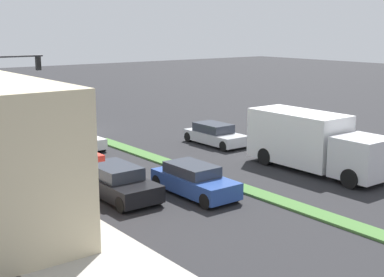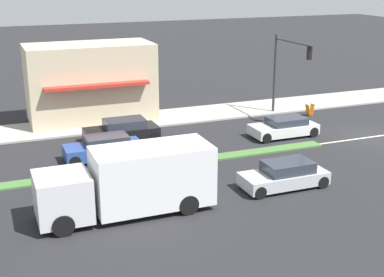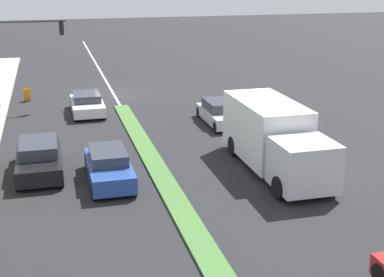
% 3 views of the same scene
% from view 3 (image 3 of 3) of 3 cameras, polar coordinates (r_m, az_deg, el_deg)
% --- Properties ---
extents(ground_plane, '(160.00, 160.00, 0.00)m').
position_cam_3_polar(ground_plane, '(21.72, -2.55, -5.37)').
color(ground_plane, '#232326').
extents(lane_marking_center, '(0.16, 60.00, 0.01)m').
position_cam_3_polar(lane_marking_center, '(38.73, -8.40, 4.78)').
color(lane_marking_center, beige).
rests_on(lane_marking_center, ground).
extents(traffic_signal_main, '(4.59, 0.34, 5.60)m').
position_cam_3_polar(traffic_signal_main, '(35.17, -18.20, 9.26)').
color(traffic_signal_main, '#333338').
rests_on(traffic_signal_main, sidewalk_right).
extents(warning_aframe_sign, '(0.45, 0.53, 0.84)m').
position_cam_3_polar(warning_aframe_sign, '(37.74, -17.16, 4.50)').
color(warning_aframe_sign, orange).
rests_on(warning_aframe_sign, ground).
extents(delivery_truck, '(2.44, 7.50, 2.87)m').
position_cam_3_polar(delivery_truck, '(23.68, 8.70, 0.19)').
color(delivery_truck, silver).
rests_on(delivery_truck, ground).
extents(van_white, '(1.90, 4.20, 1.22)m').
position_cam_3_polar(van_white, '(33.51, -11.12, 3.67)').
color(van_white, silver).
rests_on(van_white, ground).
extents(coupe_blue, '(1.74, 4.25, 1.34)m').
position_cam_3_polar(coupe_blue, '(22.51, -8.87, -2.96)').
color(coupe_blue, '#284793').
rests_on(coupe_blue, ground).
extents(suv_black, '(1.89, 4.48, 1.37)m').
position_cam_3_polar(suv_black, '(24.08, -15.99, -2.03)').
color(suv_black, black).
rests_on(suv_black, ground).
extents(sedan_silver, '(1.79, 4.21, 1.30)m').
position_cam_3_polar(sedan_silver, '(30.70, 3.03, 2.75)').
color(sedan_silver, '#B7BABF').
rests_on(sedan_silver, ground).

